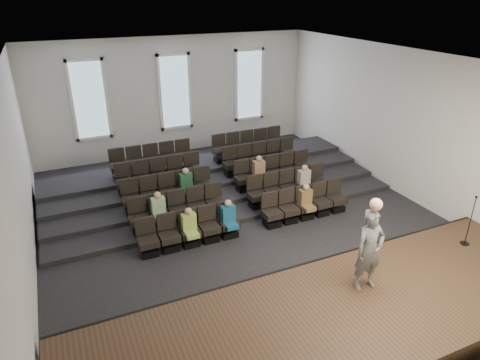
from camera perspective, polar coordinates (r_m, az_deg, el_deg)
name	(u,v)px	position (r m, az deg, el deg)	size (l,w,h in m)	color
ground	(243,222)	(13.61, 0.34, -5.57)	(14.00, 14.00, 0.00)	black
ceiling	(243,59)	(11.93, 0.41, 15.77)	(12.00, 14.00, 0.02)	white
wall_back	(175,96)	(18.90, -8.68, 10.98)	(12.00, 0.04, 5.00)	silver
wall_front	(429,288)	(7.50, 23.92, -12.98)	(12.00, 0.04, 5.00)	silver
wall_left	(15,183)	(11.60, -27.79, -0.32)	(0.04, 14.00, 5.00)	silver
wall_right	(401,123)	(15.91, 20.67, 7.14)	(0.04, 14.00, 5.00)	silver
stage	(341,320)	(9.93, 13.30, -17.66)	(11.80, 3.60, 0.50)	#402D1B
stage_lip	(298,274)	(11.03, 7.73, -12.28)	(11.80, 0.06, 0.52)	black
risers	(208,179)	(16.15, -4.34, 0.18)	(11.80, 4.80, 0.60)	black
seating_rows	(224,184)	(14.56, -2.17, -0.47)	(6.80, 4.70, 1.67)	black
windows	(175,92)	(18.79, -8.66, 11.53)	(8.44, 0.10, 3.24)	white
audience	(236,196)	(13.43, -0.59, -2.08)	(5.45, 2.64, 1.10)	#9CB94A
speaker	(369,250)	(10.00, 16.86, -8.96)	(0.71, 0.47, 1.95)	#5B5957
mic_stand	(468,230)	(12.88, 28.12, -5.89)	(0.24, 0.24, 1.43)	black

